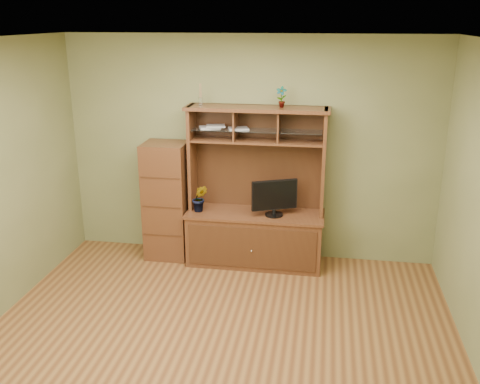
# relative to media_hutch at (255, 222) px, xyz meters

# --- Properties ---
(room) EXTENTS (4.54, 4.04, 2.74)m
(room) POSITION_rel_media_hutch_xyz_m (-0.11, -1.73, 0.83)
(room) COLOR brown
(room) RESTS_ON ground
(media_hutch) EXTENTS (1.66, 0.61, 1.90)m
(media_hutch) POSITION_rel_media_hutch_xyz_m (0.00, 0.00, 0.00)
(media_hutch) COLOR #401E12
(media_hutch) RESTS_ON room
(monitor) EXTENTS (0.51, 0.26, 0.43)m
(monitor) POSITION_rel_media_hutch_xyz_m (0.23, -0.08, 0.36)
(monitor) COLOR black
(monitor) RESTS_ON media_hutch
(orchid_plant) EXTENTS (0.20, 0.17, 0.33)m
(orchid_plant) POSITION_rel_media_hutch_xyz_m (-0.66, -0.08, 0.29)
(orchid_plant) COLOR #396021
(orchid_plant) RESTS_ON media_hutch
(top_plant) EXTENTS (0.13, 0.09, 0.24)m
(top_plant) POSITION_rel_media_hutch_xyz_m (0.27, 0.08, 1.50)
(top_plant) COLOR #336F27
(top_plant) RESTS_ON media_hutch
(reed_diffuser) EXTENTS (0.05, 0.05, 0.25)m
(reed_diffuser) POSITION_rel_media_hutch_xyz_m (-0.66, 0.08, 1.48)
(reed_diffuser) COLOR silver
(reed_diffuser) RESTS_ON media_hutch
(magazines) EXTENTS (0.62, 0.25, 0.04)m
(magazines) POSITION_rel_media_hutch_xyz_m (-0.43, 0.08, 1.13)
(magazines) COLOR #B8B8BD
(magazines) RESTS_ON media_hutch
(side_cabinet) EXTENTS (0.52, 0.47, 1.45)m
(side_cabinet) POSITION_rel_media_hutch_xyz_m (-1.10, 0.02, 0.20)
(side_cabinet) COLOR #401E12
(side_cabinet) RESTS_ON room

